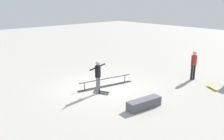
% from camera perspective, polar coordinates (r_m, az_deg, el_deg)
% --- Properties ---
extents(ground_plane, '(60.00, 60.00, 0.00)m').
position_cam_1_polar(ground_plane, '(12.89, -2.63, -4.08)').
color(ground_plane, '#ADA89E').
extents(grind_rail, '(3.19, 0.85, 0.44)m').
position_cam_1_polar(grind_rail, '(13.01, -1.48, -2.97)').
color(grind_rail, black).
rests_on(grind_rail, ground_plane).
extents(skate_ledge, '(1.66, 0.65, 0.40)m').
position_cam_1_polar(skate_ledge, '(10.56, 7.44, -7.70)').
color(skate_ledge, '#595960').
rests_on(skate_ledge, ground_plane).
extents(skater_main, '(1.27, 0.50, 1.63)m').
position_cam_1_polar(skater_main, '(11.82, -3.29, -1.09)').
color(skater_main, slate).
rests_on(skater_main, ground_plane).
extents(skateboard_main, '(0.53, 0.81, 0.09)m').
position_cam_1_polar(skateboard_main, '(12.11, -2.45, -5.05)').
color(skateboard_main, black).
rests_on(skateboard_main, ground_plane).
extents(bystander_red_shirt, '(0.37, 0.26, 1.66)m').
position_cam_1_polar(bystander_red_shirt, '(14.66, 18.40, 1.41)').
color(bystander_red_shirt, black).
rests_on(bystander_red_shirt, ground_plane).
extents(loose_skateboard_yellow, '(0.57, 0.80, 0.09)m').
position_cam_1_polar(loose_skateboard_yellow, '(13.72, 22.23, -3.71)').
color(loose_skateboard_yellow, yellow).
rests_on(loose_skateboard_yellow, ground_plane).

